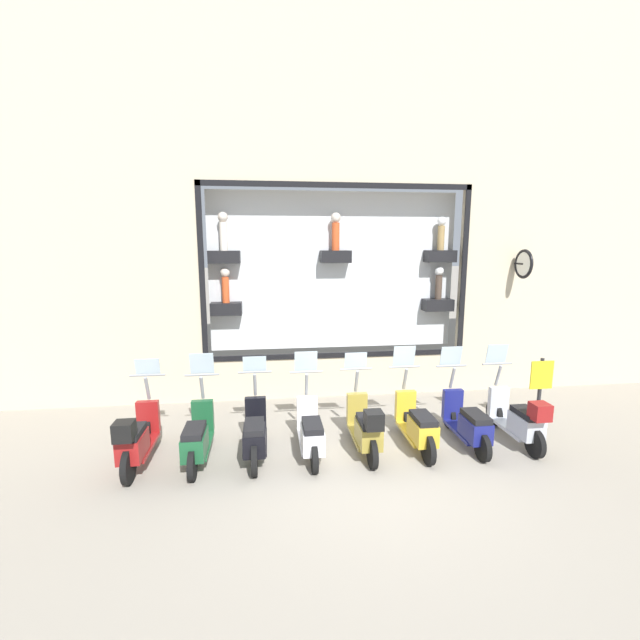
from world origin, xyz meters
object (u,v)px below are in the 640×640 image
(scooter_white_4, at_px, (311,432))
(scooter_navy_1, at_px, (468,423))
(scooter_green_6, at_px, (197,437))
(shop_sign_post, at_px, (540,392))
(scooter_yellow_2, at_px, (417,425))
(scooter_silver_0, at_px, (519,419))
(scooter_olive_3, at_px, (365,427))
(scooter_black_5, at_px, (255,434))
(scooter_red_7, at_px, (137,439))

(scooter_white_4, bearing_deg, scooter_navy_1, -89.95)
(scooter_green_6, relative_size, shop_sign_post, 1.28)
(scooter_navy_1, distance_m, scooter_yellow_2, 0.93)
(scooter_silver_0, height_order, shop_sign_post, scooter_silver_0)
(scooter_white_4, bearing_deg, scooter_silver_0, -90.89)
(scooter_navy_1, height_order, scooter_olive_3, scooter_navy_1)
(scooter_silver_0, distance_m, shop_sign_post, 1.01)
(scooter_navy_1, distance_m, scooter_olive_3, 1.87)
(scooter_silver_0, distance_m, scooter_white_4, 3.73)
(scooter_black_5, height_order, scooter_green_6, scooter_green_6)
(scooter_black_5, height_order, scooter_red_7, scooter_red_7)
(scooter_olive_3, xyz_separation_m, scooter_white_4, (0.06, 0.93, -0.05))
(scooter_yellow_2, height_order, scooter_olive_3, scooter_yellow_2)
(scooter_silver_0, xyz_separation_m, scooter_olive_3, (-0.00, 2.80, -0.00))
(scooter_silver_0, distance_m, scooter_green_6, 5.59)
(scooter_silver_0, distance_m, scooter_navy_1, 0.93)
(scooter_yellow_2, relative_size, scooter_red_7, 1.00)
(scooter_silver_0, height_order, scooter_white_4, scooter_silver_0)
(scooter_silver_0, height_order, scooter_black_5, scooter_silver_0)
(scooter_yellow_2, bearing_deg, scooter_green_6, 90.04)
(scooter_white_4, bearing_deg, shop_sign_post, -83.26)
(scooter_silver_0, relative_size, scooter_black_5, 1.00)
(scooter_silver_0, bearing_deg, scooter_red_7, 89.95)
(scooter_navy_1, height_order, scooter_red_7, scooter_navy_1)
(scooter_navy_1, distance_m, scooter_green_6, 4.66)
(scooter_black_5, bearing_deg, shop_sign_post, -84.45)
(scooter_white_4, relative_size, scooter_black_5, 0.99)
(scooter_yellow_2, distance_m, scooter_white_4, 1.86)
(scooter_red_7, bearing_deg, scooter_yellow_2, -89.29)
(shop_sign_post, bearing_deg, scooter_green_6, 94.74)
(scooter_white_4, distance_m, shop_sign_post, 4.54)
(scooter_yellow_2, distance_m, scooter_red_7, 4.66)
(scooter_yellow_2, relative_size, scooter_green_6, 1.00)
(scooter_white_4, relative_size, shop_sign_post, 1.28)
(scooter_navy_1, distance_m, scooter_black_5, 3.73)
(scooter_yellow_2, relative_size, scooter_black_5, 1.00)
(scooter_silver_0, relative_size, scooter_red_7, 0.99)
(scooter_olive_3, xyz_separation_m, scooter_green_6, (0.06, 2.80, -0.04))
(scooter_white_4, height_order, shop_sign_post, scooter_white_4)
(scooter_silver_0, relative_size, shop_sign_post, 1.28)
(scooter_olive_3, height_order, shop_sign_post, scooter_olive_3)
(shop_sign_post, bearing_deg, scooter_navy_1, 107.27)
(scooter_yellow_2, bearing_deg, scooter_olive_3, 94.02)
(scooter_silver_0, distance_m, scooter_red_7, 6.52)
(scooter_navy_1, relative_size, scooter_yellow_2, 1.00)
(scooter_red_7, xyz_separation_m, shop_sign_post, (0.58, -7.29, 0.26))
(shop_sign_post, bearing_deg, scooter_black_5, 95.55)
(scooter_silver_0, bearing_deg, scooter_green_6, 89.37)
(scooter_silver_0, bearing_deg, scooter_white_4, 89.11)
(scooter_silver_0, bearing_deg, scooter_navy_1, 86.32)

